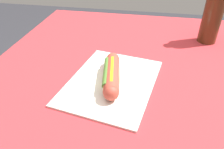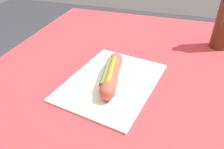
% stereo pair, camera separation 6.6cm
% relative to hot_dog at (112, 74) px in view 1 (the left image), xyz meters
% --- Properties ---
extents(dining_table, '(1.13, 0.95, 0.78)m').
position_rel_hot_dog_xyz_m(dining_table, '(0.06, -0.03, -0.17)').
color(dining_table, brown).
rests_on(dining_table, ground).
extents(paper_wrapper, '(0.37, 0.30, 0.01)m').
position_rel_hot_dog_xyz_m(paper_wrapper, '(0.00, -0.00, -0.03)').
color(paper_wrapper, silver).
rests_on(paper_wrapper, dining_table).
extents(hot_dog, '(0.22, 0.08, 0.05)m').
position_rel_hot_dog_xyz_m(hot_dog, '(0.00, 0.00, 0.00)').
color(hot_dog, '#E5BC75').
rests_on(hot_dog, paper_wrapper).
extents(soda_bottle, '(0.07, 0.07, 0.26)m').
position_rel_hot_dog_xyz_m(soda_bottle, '(0.36, -0.33, 0.08)').
color(soda_bottle, '#4C2814').
rests_on(soda_bottle, dining_table).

